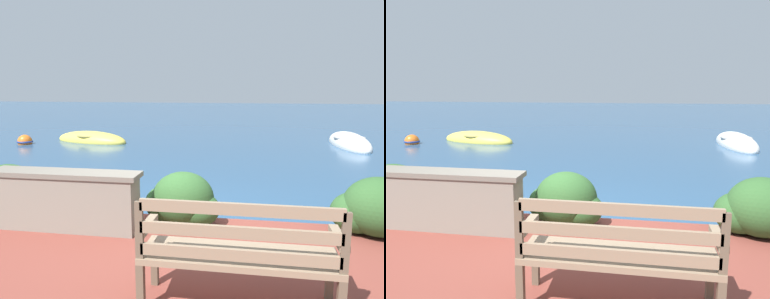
# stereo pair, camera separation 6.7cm
# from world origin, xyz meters

# --- Properties ---
(ground_plane) EXTENTS (80.00, 80.00, 0.00)m
(ground_plane) POSITION_xyz_m (0.00, 0.00, 0.00)
(ground_plane) COLOR navy
(park_bench) EXTENTS (1.56, 0.48, 0.93)m
(park_bench) POSITION_xyz_m (0.98, -2.06, 0.70)
(park_bench) COLOR brown
(park_bench) RESTS_ON patio_terrace
(stone_wall) EXTENTS (1.90, 0.39, 0.73)m
(stone_wall) POSITION_xyz_m (-1.20, -0.69, 0.59)
(stone_wall) COLOR gray
(stone_wall) RESTS_ON patio_terrace
(hedge_clump_far_left) EXTENTS (1.05, 0.75, 0.71)m
(hedge_clump_far_left) POSITION_xyz_m (-2.23, -0.36, 0.53)
(hedge_clump_far_left) COLOR #2D5628
(hedge_clump_far_left) RESTS_ON patio_terrace
(hedge_clump_left) EXTENTS (1.00, 0.72, 0.68)m
(hedge_clump_left) POSITION_xyz_m (0.18, -0.27, 0.51)
(hedge_clump_left) COLOR #2D5628
(hedge_clump_left) RESTS_ON patio_terrace
(hedge_clump_centre) EXTENTS (1.04, 0.75, 0.71)m
(hedge_clump_centre) POSITION_xyz_m (2.53, -0.27, 0.53)
(hedge_clump_centre) COLOR #2D5628
(hedge_clump_centre) RESTS_ON patio_terrace
(rowboat_nearest) EXTENTS (3.05, 1.72, 0.67)m
(rowboat_nearest) POSITION_xyz_m (-4.70, 7.73, 0.06)
(rowboat_nearest) COLOR #DBC64C
(rowboat_nearest) RESTS_ON ground_plane
(rowboat_mid) EXTENTS (1.24, 3.23, 0.78)m
(rowboat_mid) POSITION_xyz_m (4.23, 8.29, 0.07)
(rowboat_mid) COLOR silver
(rowboat_mid) RESTS_ON ground_plane
(mooring_buoy) EXTENTS (0.53, 0.53, 0.49)m
(mooring_buoy) POSITION_xyz_m (-6.73, 6.83, 0.08)
(mooring_buoy) COLOR orange
(mooring_buoy) RESTS_ON ground_plane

